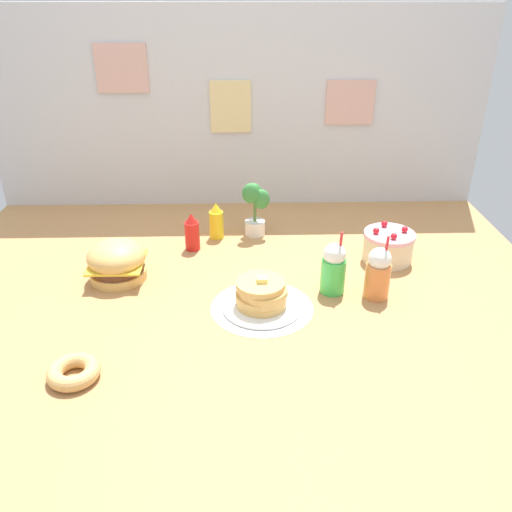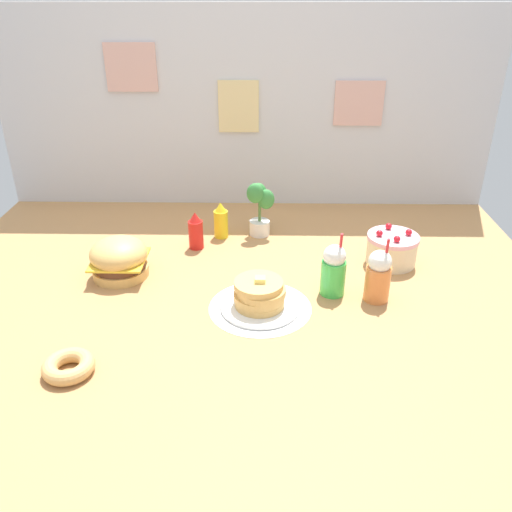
{
  "view_description": "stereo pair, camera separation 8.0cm",
  "coord_description": "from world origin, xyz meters",
  "px_view_note": "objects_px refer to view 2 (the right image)",
  "views": [
    {
      "loc": [
        0.01,
        -1.67,
        1.07
      ],
      "look_at": [
        0.06,
        0.09,
        0.14
      ],
      "focal_mm": 37.12,
      "sensor_mm": 36.0,
      "label": 1
    },
    {
      "loc": [
        0.09,
        -1.67,
        1.07
      ],
      "look_at": [
        0.06,
        0.09,
        0.14
      ],
      "focal_mm": 37.12,
      "sensor_mm": 36.0,
      "label": 2
    }
  ],
  "objects_px": {
    "pancake_stack": "(260,296)",
    "orange_float_cup": "(378,276)",
    "layer_cake": "(392,249)",
    "mustard_bottle": "(221,221)",
    "ketchup_bottle": "(196,232)",
    "cream_soda_cup": "(333,270)",
    "potted_plant": "(260,207)",
    "burger": "(119,258)",
    "donut_pink_glaze": "(68,366)"
  },
  "relations": [
    {
      "from": "pancake_stack",
      "to": "orange_float_cup",
      "type": "bearing_deg",
      "value": 9.19
    },
    {
      "from": "layer_cake",
      "to": "orange_float_cup",
      "type": "distance_m",
      "value": 0.31
    },
    {
      "from": "mustard_bottle",
      "to": "ketchup_bottle",
      "type": "bearing_deg",
      "value": -131.49
    },
    {
      "from": "cream_soda_cup",
      "to": "potted_plant",
      "type": "xyz_separation_m",
      "value": [
        -0.28,
        0.52,
        0.04
      ]
    },
    {
      "from": "mustard_bottle",
      "to": "potted_plant",
      "type": "relative_size",
      "value": 0.66
    },
    {
      "from": "burger",
      "to": "orange_float_cup",
      "type": "bearing_deg",
      "value": -9.19
    },
    {
      "from": "ketchup_bottle",
      "to": "donut_pink_glaze",
      "type": "distance_m",
      "value": 0.9
    },
    {
      "from": "ketchup_bottle",
      "to": "donut_pink_glaze",
      "type": "relative_size",
      "value": 1.08
    },
    {
      "from": "layer_cake",
      "to": "mustard_bottle",
      "type": "bearing_deg",
      "value": 161.69
    },
    {
      "from": "cream_soda_cup",
      "to": "burger",
      "type": "bearing_deg",
      "value": 171.8
    },
    {
      "from": "mustard_bottle",
      "to": "potted_plant",
      "type": "bearing_deg",
      "value": 9.18
    },
    {
      "from": "mustard_bottle",
      "to": "donut_pink_glaze",
      "type": "height_order",
      "value": "mustard_bottle"
    },
    {
      "from": "burger",
      "to": "cream_soda_cup",
      "type": "height_order",
      "value": "cream_soda_cup"
    },
    {
      "from": "burger",
      "to": "mustard_bottle",
      "type": "xyz_separation_m",
      "value": [
        0.38,
        0.37,
        0.0
      ]
    },
    {
      "from": "pancake_stack",
      "to": "donut_pink_glaze",
      "type": "height_order",
      "value": "pancake_stack"
    },
    {
      "from": "burger",
      "to": "orange_float_cup",
      "type": "xyz_separation_m",
      "value": [
        0.99,
        -0.16,
        0.02
      ]
    },
    {
      "from": "mustard_bottle",
      "to": "donut_pink_glaze",
      "type": "relative_size",
      "value": 1.08
    },
    {
      "from": "burger",
      "to": "orange_float_cup",
      "type": "relative_size",
      "value": 0.88
    },
    {
      "from": "ketchup_bottle",
      "to": "cream_soda_cup",
      "type": "xyz_separation_m",
      "value": [
        0.56,
        -0.37,
        0.02
      ]
    },
    {
      "from": "burger",
      "to": "donut_pink_glaze",
      "type": "relative_size",
      "value": 1.43
    },
    {
      "from": "donut_pink_glaze",
      "to": "pancake_stack",
      "type": "bearing_deg",
      "value": 32.33
    },
    {
      "from": "pancake_stack",
      "to": "cream_soda_cup",
      "type": "height_order",
      "value": "cream_soda_cup"
    },
    {
      "from": "potted_plant",
      "to": "donut_pink_glaze",
      "type": "bearing_deg",
      "value": -119.82
    },
    {
      "from": "donut_pink_glaze",
      "to": "potted_plant",
      "type": "distance_m",
      "value": 1.15
    },
    {
      "from": "donut_pink_glaze",
      "to": "mustard_bottle",
      "type": "bearing_deg",
      "value": 67.91
    },
    {
      "from": "pancake_stack",
      "to": "ketchup_bottle",
      "type": "height_order",
      "value": "ketchup_bottle"
    },
    {
      "from": "burger",
      "to": "pancake_stack",
      "type": "height_order",
      "value": "burger"
    },
    {
      "from": "burger",
      "to": "potted_plant",
      "type": "height_order",
      "value": "potted_plant"
    },
    {
      "from": "ketchup_bottle",
      "to": "mustard_bottle",
      "type": "height_order",
      "value": "same"
    },
    {
      "from": "pancake_stack",
      "to": "mustard_bottle",
      "type": "distance_m",
      "value": 0.63
    },
    {
      "from": "layer_cake",
      "to": "mustard_bottle",
      "type": "xyz_separation_m",
      "value": [
        -0.73,
        0.24,
        0.01
      ]
    },
    {
      "from": "orange_float_cup",
      "to": "donut_pink_glaze",
      "type": "height_order",
      "value": "orange_float_cup"
    },
    {
      "from": "mustard_bottle",
      "to": "cream_soda_cup",
      "type": "relative_size",
      "value": 0.67
    },
    {
      "from": "orange_float_cup",
      "to": "cream_soda_cup",
      "type": "bearing_deg",
      "value": 165.7
    },
    {
      "from": "cream_soda_cup",
      "to": "donut_pink_glaze",
      "type": "xyz_separation_m",
      "value": [
        -0.85,
        -0.47,
        -0.07
      ]
    },
    {
      "from": "ketchup_bottle",
      "to": "donut_pink_glaze",
      "type": "height_order",
      "value": "ketchup_bottle"
    },
    {
      "from": "pancake_stack",
      "to": "mustard_bottle",
      "type": "bearing_deg",
      "value": 107.16
    },
    {
      "from": "mustard_bottle",
      "to": "cream_soda_cup",
      "type": "xyz_separation_m",
      "value": [
        0.46,
        -0.49,
        0.02
      ]
    },
    {
      "from": "layer_cake",
      "to": "mustard_bottle",
      "type": "height_order",
      "value": "mustard_bottle"
    },
    {
      "from": "mustard_bottle",
      "to": "orange_float_cup",
      "type": "xyz_separation_m",
      "value": [
        0.62,
        -0.53,
        0.02
      ]
    },
    {
      "from": "orange_float_cup",
      "to": "pancake_stack",
      "type": "bearing_deg",
      "value": -170.81
    },
    {
      "from": "layer_cake",
      "to": "orange_float_cup",
      "type": "height_order",
      "value": "orange_float_cup"
    },
    {
      "from": "orange_float_cup",
      "to": "potted_plant",
      "type": "height_order",
      "value": "potted_plant"
    },
    {
      "from": "mustard_bottle",
      "to": "cream_soda_cup",
      "type": "height_order",
      "value": "cream_soda_cup"
    },
    {
      "from": "ketchup_bottle",
      "to": "potted_plant",
      "type": "xyz_separation_m",
      "value": [
        0.28,
        0.14,
        0.06
      ]
    },
    {
      "from": "layer_cake",
      "to": "ketchup_bottle",
      "type": "relative_size",
      "value": 1.25
    },
    {
      "from": "mustard_bottle",
      "to": "layer_cake",
      "type": "bearing_deg",
      "value": -18.31
    },
    {
      "from": "cream_soda_cup",
      "to": "orange_float_cup",
      "type": "distance_m",
      "value": 0.16
    },
    {
      "from": "cream_soda_cup",
      "to": "orange_float_cup",
      "type": "xyz_separation_m",
      "value": [
        0.16,
        -0.04,
        0.0
      ]
    },
    {
      "from": "pancake_stack",
      "to": "mustard_bottle",
      "type": "relative_size",
      "value": 1.7
    }
  ]
}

